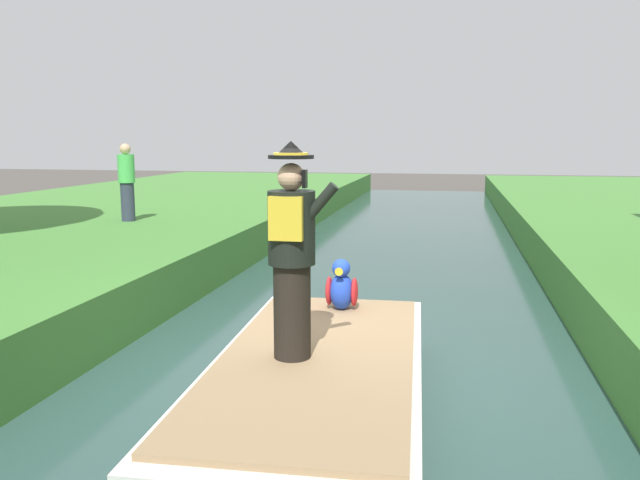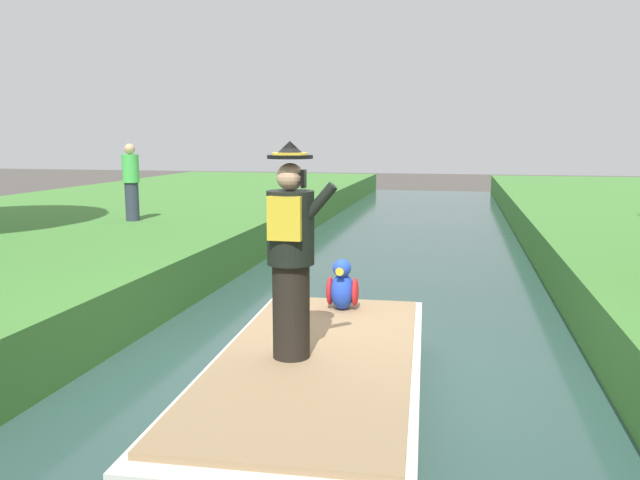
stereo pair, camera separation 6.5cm
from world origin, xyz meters
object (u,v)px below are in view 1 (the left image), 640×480
object	(u,v)px
person_pirate	(292,252)
person_bystander	(127,182)
parrot_plush	(342,288)
boat	(318,387)

from	to	relation	value
person_pirate	person_bystander	size ratio (longest dim) A/B	1.16
parrot_plush	person_bystander	bearing A→B (deg)	135.58
boat	parrot_plush	xyz separation A→B (m)	(-0.04, 1.48, 0.55)
parrot_plush	person_pirate	bearing A→B (deg)	-95.44
boat	parrot_plush	world-z (taller)	parrot_plush
person_pirate	person_bystander	bearing A→B (deg)	110.30
person_pirate	parrot_plush	distance (m)	1.75
boat	parrot_plush	bearing A→B (deg)	91.70
parrot_plush	person_bystander	size ratio (longest dim) A/B	0.36
boat	person_pirate	world-z (taller)	person_pirate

